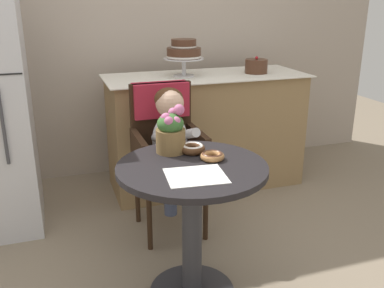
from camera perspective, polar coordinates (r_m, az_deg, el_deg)
back_wall at (r=3.68m, az=-9.58°, el=16.87°), size 4.80×0.10×2.70m
cafe_table at (r=2.11m, az=0.00°, el=-8.15°), size 0.72×0.72×0.72m
wicker_chair at (r=2.74m, az=-3.62°, el=1.34°), size 0.42×0.45×0.95m
seated_child at (r=2.59m, az=-2.74°, el=1.15°), size 0.27×0.32×0.73m
paper_napkin at (r=1.90m, az=0.51°, el=-4.25°), size 0.28×0.25×0.00m
donut_front at (r=2.08m, az=2.71°, el=-1.57°), size 0.12×0.12×0.03m
donut_mid at (r=2.17m, az=0.06°, el=-0.54°), size 0.13×0.13×0.04m
flower_vase at (r=2.16m, az=-2.86°, el=1.71°), size 0.15×0.15×0.25m
display_counter at (r=3.44m, az=1.83°, el=1.80°), size 1.56×0.62×0.90m
tiered_cake_stand at (r=3.25m, az=-1.10°, el=12.12°), size 0.30×0.30×0.28m
round_layer_cake at (r=3.45m, az=8.53°, el=10.19°), size 0.18×0.18×0.13m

